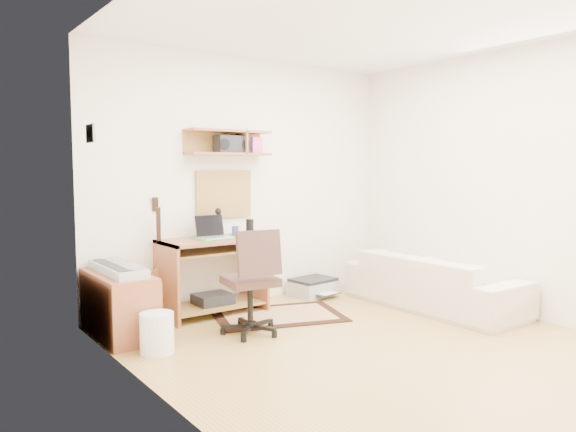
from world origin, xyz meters
TOP-DOWN VIEW (x-y plane):
  - floor at (0.00, 0.00)m, footprint 3.60×4.00m
  - ceiling at (0.00, 0.00)m, footprint 3.60×4.00m
  - back_wall at (0.00, 2.00)m, footprint 3.60×0.01m
  - left_wall at (-1.80, 0.00)m, footprint 0.01×4.00m
  - right_wall at (1.80, 0.00)m, footprint 0.01×4.00m
  - wall_shelf at (-0.30, 1.88)m, footprint 0.90×0.25m
  - cork_board at (-0.30, 1.98)m, footprint 0.64×0.03m
  - wall_photo at (-1.79, 1.50)m, footprint 0.02×0.20m
  - desk at (-0.58, 1.73)m, footprint 1.00×0.55m
  - laptop at (-0.56, 1.71)m, footprint 0.31×0.31m
  - speaker at (-0.18, 1.68)m, footprint 0.08×0.08m
  - desk_lamp at (-0.41, 1.87)m, footprint 0.10×0.10m
  - pencil_cup at (-0.26, 1.83)m, footprint 0.07×0.07m
  - boombox at (-0.27, 1.87)m, footprint 0.35×0.16m
  - rug at (-0.10, 1.27)m, footprint 1.41×1.15m
  - task_chair at (-0.63, 0.94)m, footprint 0.55×0.55m
  - cabinet at (-1.58, 1.55)m, footprint 0.40×0.90m
  - music_keyboard at (-1.58, 1.55)m, footprint 0.26×0.82m
  - guitar at (-1.06, 1.86)m, footprint 0.36×0.30m
  - waste_basket at (-1.49, 0.95)m, footprint 0.32×0.32m
  - printer at (0.72, 1.76)m, footprint 0.53×0.43m
  - sofa at (1.38, 0.61)m, footprint 0.55×1.90m

SIDE VIEW (x-z plane):
  - floor at x=0.00m, z-range -0.01..0.00m
  - rug at x=-0.10m, z-range 0.00..0.02m
  - printer at x=0.72m, z-range -0.01..0.18m
  - waste_basket at x=-1.49m, z-range 0.00..0.32m
  - cabinet at x=-1.58m, z-range 0.00..0.55m
  - sofa at x=1.38m, z-range 0.00..0.74m
  - desk at x=-0.58m, z-range 0.00..0.75m
  - task_chair at x=-0.63m, z-range 0.00..0.94m
  - guitar at x=-1.06m, z-range 0.00..1.17m
  - music_keyboard at x=-1.58m, z-range 0.55..0.62m
  - pencil_cup at x=-0.26m, z-range 0.75..0.85m
  - speaker at x=-0.18m, z-range 0.75..0.92m
  - laptop at x=-0.56m, z-range 0.75..0.98m
  - desk_lamp at x=-0.41m, z-range 0.75..1.04m
  - cork_board at x=-0.30m, z-range 0.92..1.42m
  - back_wall at x=0.00m, z-range 0.00..2.60m
  - left_wall at x=-1.80m, z-range 0.00..2.60m
  - right_wall at x=1.80m, z-range 0.00..2.60m
  - boombox at x=-0.27m, z-range 1.59..1.77m
  - wall_shelf at x=-0.30m, z-range 1.57..1.83m
  - wall_photo at x=-1.79m, z-range 1.65..1.79m
  - ceiling at x=0.00m, z-range 2.60..2.61m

